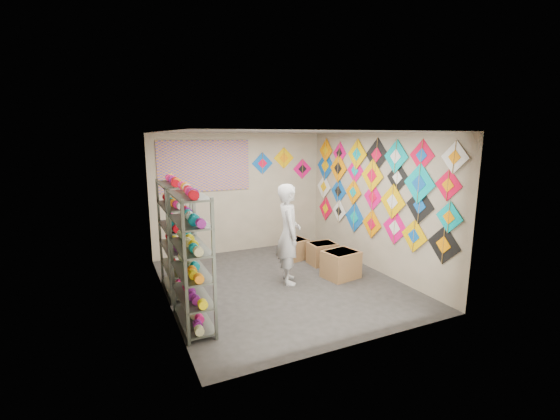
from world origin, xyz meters
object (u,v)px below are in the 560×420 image
shelf_rack_front (191,261)px  carton_a (341,264)px  shopkeeper (289,234)px  carton_b (322,253)px  carton_c (294,249)px  shelf_rack_back (175,238)px

shelf_rack_front → carton_a: shelf_rack_front is taller
shopkeeper → carton_b: bearing=-44.7°
carton_b → carton_c: size_ratio=1.09×
carton_c → shelf_rack_back: bearing=-176.9°
carton_c → carton_b: bearing=-69.6°
carton_c → shopkeeper: bearing=-134.1°
shelf_rack_front → carton_a: bearing=12.6°
carton_b → carton_c: 0.67m
shopkeeper → carton_a: size_ratio=2.95×
shopkeeper → shelf_rack_back: bearing=94.0°
shelf_rack_back → carton_c: (2.64, 0.73, -0.73)m
shopkeeper → carton_b: shopkeeper is taller
shopkeeper → carton_c: bearing=-15.1°
carton_c → carton_a: bearing=-91.1°
carton_a → carton_b: (0.09, 0.82, -0.03)m
carton_a → shelf_rack_back: bearing=157.9°
shelf_rack_front → carton_c: bearing=37.6°
shelf_rack_back → carton_a: size_ratio=3.09×
shopkeeper → carton_b: size_ratio=3.31×
shelf_rack_front → carton_b: bearing=26.0°
carton_a → carton_c: 1.41m
carton_a → carton_b: size_ratio=1.12×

